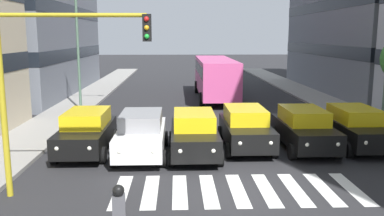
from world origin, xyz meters
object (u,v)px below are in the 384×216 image
car_5 (87,131)px  street_lamp_right (85,36)px  street_lamp_left (377,41)px  car_3 (194,133)px  car_4 (141,134)px  traffic_light_gantry (45,72)px  car_2 (245,128)px  car_1 (304,128)px  bus_behind_traffic (215,74)px  car_0 (355,127)px

car_5 → street_lamp_right: street_lamp_right is taller
car_5 → street_lamp_left: street_lamp_left is taller
car_3 → car_4: (2.10, 0.00, 0.00)m
traffic_light_gantry → car_5: bearing=-91.0°
car_2 → street_lamp_left: 7.47m
car_2 → street_lamp_right: 12.65m
car_1 → car_5: 9.02m
car_2 → car_5: same height
street_lamp_left → car_4: bearing=14.6°
car_4 → car_5: bearing=-12.2°
bus_behind_traffic → traffic_light_gantry: traffic_light_gantry is taller
car_2 → car_3: bearing=23.2°
car_1 → traffic_light_gantry: (9.09, 4.73, 2.82)m
car_0 → car_3: (6.93, 0.85, 0.00)m
car_2 → bus_behind_traffic: bearing=-90.0°
car_4 → bus_behind_traffic: size_ratio=0.42×
car_5 → street_lamp_right: bearing=-78.5°
car_1 → traffic_light_gantry: bearing=27.5°
car_5 → bus_behind_traffic: bus_behind_traffic is taller
car_3 → street_lamp_right: size_ratio=0.60×
car_1 → street_lamp_left: size_ratio=0.63×
car_1 → car_2: bearing=-6.5°
bus_behind_traffic → street_lamp_left: 13.77m
car_2 → traffic_light_gantry: 8.80m
car_5 → street_lamp_left: bearing=-170.0°
street_lamp_left → car_3: bearing=18.0°
car_0 → street_lamp_left: street_lamp_left is taller
car_0 → traffic_light_gantry: bearing=23.3°
traffic_light_gantry → street_lamp_right: (1.78, -13.63, 0.98)m
car_4 → traffic_light_gantry: 5.46m
car_4 → car_5: 2.32m
car_0 → car_4: (9.02, 0.86, 0.00)m
car_0 → traffic_light_gantry: size_ratio=0.81×
bus_behind_traffic → street_lamp_right: street_lamp_right is taller
car_2 → street_lamp_right: size_ratio=0.60×
car_0 → bus_behind_traffic: bus_behind_traffic is taller
bus_behind_traffic → street_lamp_left: bearing=117.7°
traffic_light_gantry → street_lamp_right: size_ratio=0.74×
car_3 → street_lamp_right: 12.03m
car_5 → street_lamp_right: 10.02m
car_0 → car_1: bearing=4.4°
car_1 → traffic_light_gantry: traffic_light_gantry is taller
car_1 → car_4: size_ratio=1.00×
bus_behind_traffic → traffic_light_gantry: bearing=70.5°
traffic_light_gantry → car_2: bearing=-143.1°
car_2 → street_lamp_right: bearing=-45.6°
car_3 → street_lamp_left: size_ratio=0.63×
car_2 → traffic_light_gantry: bearing=36.9°
car_3 → car_5: bearing=-6.3°
car_0 → traffic_light_gantry: traffic_light_gantry is taller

